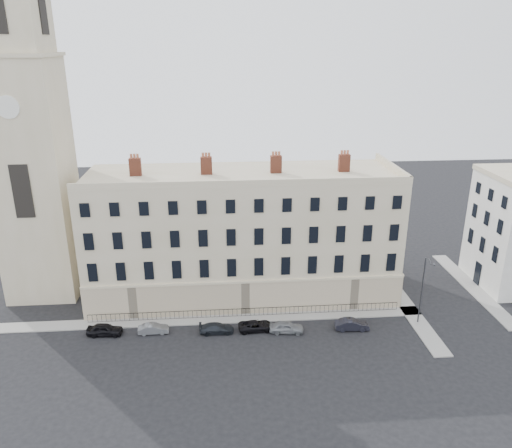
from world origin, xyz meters
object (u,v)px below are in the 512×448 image
object	(u,v)px
car_a	(105,330)
car_d	(256,326)
car_c	(217,328)
car_f	(352,325)
streetlamp	(423,288)
car_b	(153,329)
car_e	(286,327)

from	to	relation	value
car_a	car_d	distance (m)	16.06
car_d	car_c	bearing A→B (deg)	88.27
car_a	car_f	xyz separation A→B (m)	(26.39, -1.10, -0.03)
streetlamp	car_d	bearing A→B (deg)	-166.09
car_c	car_d	world-z (taller)	car_c
car_a	car_b	distance (m)	5.10
car_f	car_e	bearing A→B (deg)	92.91
car_e	car_f	size ratio (longest dim) A/B	1.00
car_b	car_c	size ratio (longest dim) A/B	0.87
car_d	streetlamp	distance (m)	18.44
car_d	streetlamp	world-z (taller)	streetlamp
car_c	car_d	size ratio (longest dim) A/B	0.97
car_d	car_e	distance (m)	3.29
car_a	streetlamp	size ratio (longest dim) A/B	0.47
car_c	car_e	xyz separation A→B (m)	(7.45, -0.52, 0.09)
car_a	car_e	size ratio (longest dim) A/B	1.01
car_d	streetlamp	size ratio (longest dim) A/B	0.49
car_e	car_f	distance (m)	7.12
streetlamp	car_b	bearing A→B (deg)	-166.65
car_c	streetlamp	bearing A→B (deg)	-89.91
car_a	streetlamp	distance (m)	34.30
car_b	streetlamp	bearing A→B (deg)	-93.13
car_f	car_a	bearing A→B (deg)	90.78
car_b	car_d	bearing A→B (deg)	-94.05
car_d	car_f	xyz separation A→B (m)	(10.34, -0.71, 0.07)
car_a	car_f	distance (m)	26.41
car_c	car_e	size ratio (longest dim) A/B	1.01
car_a	streetlamp	world-z (taller)	streetlamp
car_b	car_c	distance (m)	6.73
car_e	car_c	bearing A→B (deg)	92.68
car_d	car_e	bearing A→B (deg)	-105.57
car_e	streetlamp	bearing A→B (deg)	-80.90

